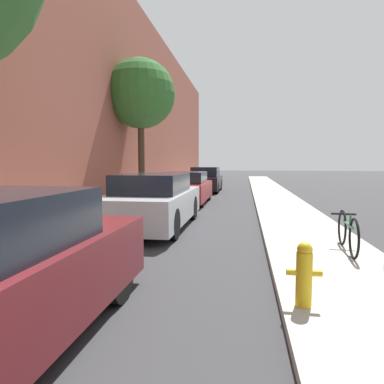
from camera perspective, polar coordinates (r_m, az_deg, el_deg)
ground_plane at (r=13.61m, az=2.58°, el=-2.20°), size 120.00×120.00×0.00m
sidewalk_left at (r=14.22m, az=-9.12°, el=-1.71°), size 2.00×52.00×0.12m
sidewalk_right at (r=13.60m, az=14.83°, el=-2.11°), size 2.00×52.00×0.12m
building_facade_left at (r=14.93m, az=-14.54°, el=16.91°), size 0.70×52.00×9.65m
parked_car_silver at (r=8.89m, az=-6.35°, el=-1.60°), size 1.77×4.45×1.41m
parked_car_red at (r=14.11m, az=-1.14°, el=0.66°), size 1.85×4.03×1.32m
parked_car_black at (r=19.88m, az=2.35°, el=2.02°), size 1.69×4.13×1.44m
street_tree_far at (r=15.42m, az=-8.65°, el=15.93°), size 3.00×3.00×6.05m
fire_hydrant at (r=4.00m, az=18.35°, el=-12.87°), size 0.38×0.17×0.72m
bicycle at (r=6.66m, az=24.71°, el=-6.12°), size 0.44×1.66×0.68m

